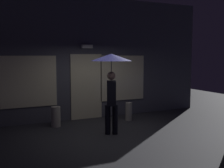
% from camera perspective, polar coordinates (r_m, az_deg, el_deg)
% --- Properties ---
extents(ground_plane, '(18.00, 18.00, 0.00)m').
position_cam_1_polar(ground_plane, '(7.78, 0.42, -10.29)').
color(ground_plane, '#2D2D33').
extents(building_facade, '(9.07, 0.48, 4.11)m').
position_cam_1_polar(building_facade, '(9.64, -5.64, 5.09)').
color(building_facade, '#4C4C56').
rests_on(building_facade, ground).
extents(person_with_umbrella, '(1.11, 1.11, 2.21)m').
position_cam_1_polar(person_with_umbrella, '(7.55, -0.13, 2.51)').
color(person_with_umbrella, black).
rests_on(person_with_umbrella, ground).
extents(sidewalk_bollard, '(0.22, 0.22, 0.60)m').
position_cam_1_polar(sidewalk_bollard, '(9.36, 3.43, -5.61)').
color(sidewalk_bollard, '#9E998E').
rests_on(sidewalk_bollard, ground).
extents(sidewalk_bollard_2, '(0.28, 0.28, 0.61)m').
position_cam_1_polar(sidewalk_bollard_2, '(8.72, -11.34, -6.54)').
color(sidewalk_bollard_2, '#B2A899').
rests_on(sidewalk_bollard_2, ground).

